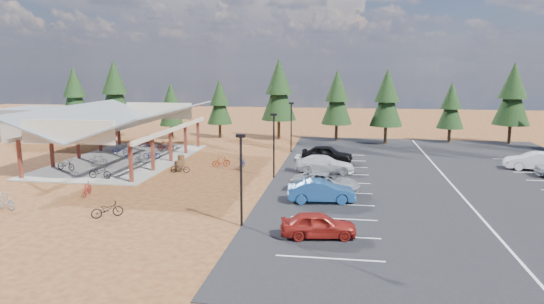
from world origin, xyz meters
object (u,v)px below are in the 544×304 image
object	(u,v)px
car_1	(321,191)
car_2	(326,182)
bike_pavilion	(122,120)
bike_15	(221,162)
bike_16	(180,168)
car_9	(534,161)
car_4	(327,154)
lamp_post_2	(291,124)
bike_5	(142,158)
bike_6	(152,154)
car_3	(325,164)
car_0	(318,225)
trash_bin_0	(178,166)
bike_0	(66,165)
lamp_post_0	(241,174)
lamp_post_1	(274,141)
bike_11	(87,189)
bike_3	(144,141)
bike_7	(165,146)
bike_12	(107,209)
bike_13	(5,201)
bike_4	(100,172)
bike_2	(120,150)
outbuilding	(55,123)
trash_bin_1	(181,160)
bike_1	(98,160)

from	to	relation	value
car_1	car_2	xyz separation A→B (m)	(0.16, 2.69, -0.04)
bike_pavilion	bike_15	world-z (taller)	bike_pavilion
bike_16	car_9	bearing A→B (deg)	95.36
bike_15	car_4	size ratio (longest dim) A/B	0.34
lamp_post_2	car_2	distance (m)	16.62
bike_5	car_4	world-z (taller)	car_4
bike_6	car_3	size ratio (longest dim) A/B	0.33
bike_16	car_0	distance (m)	18.53
bike_pavilion	trash_bin_0	bearing A→B (deg)	-29.98
bike_0	bike_15	world-z (taller)	bike_0
lamp_post_0	lamp_post_1	bearing A→B (deg)	90.00
lamp_post_1	car_0	distance (m)	14.08
bike_pavilion	bike_11	xyz separation A→B (m)	(3.21, -12.33, -3.33)
bike_3	car_9	distance (m)	38.43
car_0	car_4	size ratio (longest dim) A/B	0.84
car_9	bike_7	bearing A→B (deg)	-90.65
lamp_post_1	car_3	size ratio (longest dim) A/B	1.05
lamp_post_2	bike_12	size ratio (longest dim) A/B	2.83
car_0	car_2	distance (m)	9.31
bike_3	car_2	distance (m)	26.51
bike_13	car_2	bearing A→B (deg)	128.80
car_0	car_1	xyz separation A→B (m)	(-0.20, 6.62, 0.06)
lamp_post_2	bike_6	world-z (taller)	lamp_post_2
bike_4	bike_2	bearing A→B (deg)	18.49
bike_5	bike_12	world-z (taller)	bike_5
lamp_post_1	car_4	xyz separation A→B (m)	(3.92, 6.79, -2.14)
lamp_post_0	bike_13	xyz separation A→B (m)	(-15.09, 0.86, -2.42)
bike_7	bike_12	distance (m)	22.37
bike_6	car_0	world-z (taller)	car_0
lamp_post_0	lamp_post_2	world-z (taller)	same
outbuilding	bike_13	size ratio (longest dim) A/B	5.96
bike_5	bike_16	xyz separation A→B (m)	(4.65, -3.00, -0.12)
bike_2	bike_4	xyz separation A→B (m)	(3.07, -9.77, -0.01)
bike_5	lamp_post_1	bearing A→B (deg)	-94.96
bike_13	bike_6	bearing A→B (deg)	-169.97
bike_0	trash_bin_0	bearing A→B (deg)	-66.75
lamp_post_1	bike_7	world-z (taller)	lamp_post_1
bike_11	car_3	size ratio (longest dim) A/B	0.34
bike_2	bike_4	size ratio (longest dim) A/B	1.02
bike_pavilion	trash_bin_1	world-z (taller)	bike_pavilion
bike_pavilion	bike_15	size ratio (longest dim) A/B	12.19
bike_1	car_3	xyz separation A→B (m)	(20.03, 0.28, 0.16)
bike_11	car_0	size ratio (longest dim) A/B	0.42
bike_4	car_2	bearing A→B (deg)	-92.79
trash_bin_0	trash_bin_1	size ratio (longest dim) A/B	1.00
bike_16	car_9	xyz separation A→B (m)	(29.47, 5.52, 0.39)
lamp_post_2	bike_12	xyz separation A→B (m)	(-8.12, -23.64, -2.50)
bike_0	car_0	distance (m)	25.52
bike_5	car_1	world-z (taller)	car_1
car_0	car_3	size ratio (longest dim) A/B	0.80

